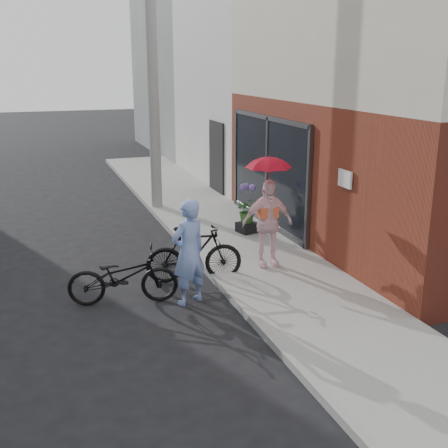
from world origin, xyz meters
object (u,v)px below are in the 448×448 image
bike_left (123,276)px  planter (247,227)px  officer (189,252)px  utility_pole (153,74)px  bike_right (194,254)px  kimono_woman (267,223)px

bike_left → planter: size_ratio=4.32×
officer → planter: (2.22, 3.01, -0.64)m
officer → planter: bearing=-149.2°
utility_pole → bike_left: bearing=-108.2°
bike_left → bike_right: 1.46m
bike_left → kimono_woman: size_ratio=1.08×
utility_pole → kimono_woman: bearing=-79.8°
bike_right → kimono_woman: bearing=-79.6°
utility_pole → kimono_woman: utility_pole is taller
bike_left → planter: bearing=-39.5°
kimono_woman → planter: (0.45, 2.09, -0.71)m
bike_left → utility_pole: bearing=-7.2°
utility_pole → officer: size_ratio=4.03×
officer → bike_left: (-1.01, 0.34, -0.41)m
planter → bike_left: bearing=-140.5°
bike_right → kimono_woman: size_ratio=1.05×
utility_pole → bike_right: utility_pole is taller
utility_pole → kimono_woman: 5.77m
bike_left → bike_right: bike_right is taller
bike_right → kimono_woman: kimono_woman is taller
kimono_woman → utility_pole: bearing=106.3°
utility_pole → bike_left: size_ratio=3.98×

